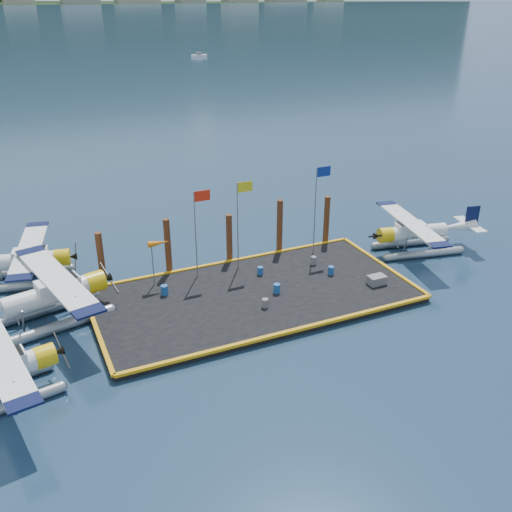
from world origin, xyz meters
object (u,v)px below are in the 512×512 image
at_px(seaplane_b, 52,297).
at_px(drum_3, 265,303).
at_px(crate, 377,280).
at_px(windsock, 158,244).
at_px(flagpole_blue, 318,198).
at_px(piling_3, 280,228).
at_px(seaplane_d, 414,234).
at_px(drum_2, 331,270).
at_px(flagpole_red, 198,221).
at_px(drum_5, 260,271).
at_px(seaplane_c, 26,263).
at_px(flagpole_yellow, 240,212).
at_px(drum_0, 164,290).
at_px(drum_4, 313,260).
at_px(piling_2, 229,240).
at_px(piling_0, 101,261).
at_px(drum_1, 277,288).
at_px(piling_1, 168,248).
at_px(piling_4, 326,221).

bearing_deg(seaplane_b, drum_3, 57.31).
height_order(seaplane_b, crate, seaplane_b).
distance_m(crate, windsock, 14.47).
bearing_deg(flagpole_blue, piling_3, 143.93).
bearing_deg(seaplane_d, drum_2, 110.85).
bearing_deg(flagpole_red, piling_3, 13.25).
relative_size(drum_5, flagpole_blue, 0.08).
xyz_separation_m(seaplane_c, flagpole_yellow, (13.73, -4.50, 3.03)).
bearing_deg(windsock, drum_0, -98.68).
height_order(flagpole_red, piling_3, flagpole_red).
relative_size(crate, flagpole_yellow, 0.19).
xyz_separation_m(drum_4, piling_3, (-1.05, 3.26, 1.46)).
height_order(seaplane_c, flagpole_blue, flagpole_blue).
height_order(drum_0, windsock, windsock).
bearing_deg(piling_2, drum_2, -43.63).
height_order(flagpole_blue, piling_3, flagpole_blue).
bearing_deg(seaplane_b, seaplane_d, 75.41).
bearing_deg(drum_3, piling_3, 57.75).
bearing_deg(piling_0, drum_1, -31.19).
height_order(drum_1, piling_2, piling_2).
distance_m(drum_3, piling_0, 11.20).
height_order(flagpole_red, piling_1, flagpole_red).
bearing_deg(drum_0, drum_1, -22.39).
bearing_deg(piling_4, flagpole_blue, -138.42).
height_order(seaplane_d, flagpole_yellow, flagpole_yellow).
bearing_deg(flagpole_red, piling_4, 8.43).
bearing_deg(drum_0, flagpole_red, 28.71).
bearing_deg(seaplane_d, seaplane_b, 99.69).
height_order(drum_1, piling_1, piling_1).
bearing_deg(piling_3, seaplane_d, -22.01).
relative_size(seaplane_c, piling_1, 2.28).
distance_m(drum_1, piling_1, 8.13).
relative_size(crate, piling_2, 0.31).
bearing_deg(piling_2, seaplane_d, -15.82).
height_order(flagpole_yellow, piling_1, flagpole_yellow).
distance_m(flagpole_red, piling_0, 6.84).
relative_size(drum_2, drum_3, 1.04).
xyz_separation_m(seaplane_d, piling_0, (-22.37, 3.79, 0.56)).
xyz_separation_m(seaplane_b, piling_4, (20.46, 3.05, 0.36)).
bearing_deg(drum_5, seaplane_d, -2.95).
bearing_deg(drum_0, seaplane_c, 141.64).
relative_size(seaplane_b, seaplane_c, 1.11).
xyz_separation_m(seaplane_c, flagpole_blue, (19.72, -4.50, 3.21)).
relative_size(seaplane_b, piling_4, 2.65).
bearing_deg(seaplane_c, windsock, 72.70).
bearing_deg(piling_0, flagpole_yellow, -9.86).
bearing_deg(drum_0, piling_2, 29.24).
bearing_deg(drum_4, seaplane_d, -3.66).
height_order(seaplane_b, seaplane_d, seaplane_b).
bearing_deg(windsock, piling_4, 6.75).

